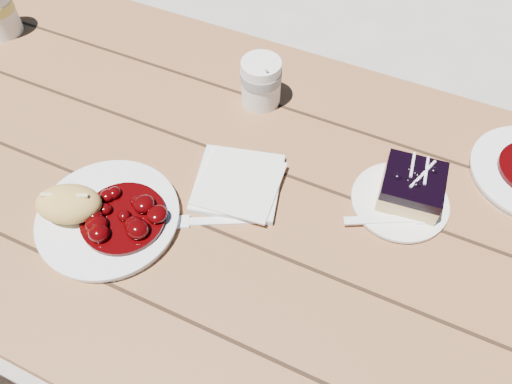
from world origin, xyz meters
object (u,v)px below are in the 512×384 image
at_px(picnic_table, 214,231).
at_px(dessert_plate, 399,202).
at_px(main_plate, 109,218).
at_px(coffee_cup, 261,82).
at_px(bread_roll, 69,204).
at_px(blueberry_cake, 412,186).

relative_size(picnic_table, dessert_plate, 12.19).
bearing_deg(main_plate, picnic_table, 49.93).
height_order(main_plate, coffee_cup, coffee_cup).
height_order(dessert_plate, coffee_cup, coffee_cup).
bearing_deg(main_plate, bread_roll, -160.02).
bearing_deg(bread_roll, blueberry_cake, 28.80).
xyz_separation_m(bread_roll, blueberry_cake, (0.51, 0.28, -0.01)).
bearing_deg(main_plate, dessert_plate, 28.87).
xyz_separation_m(picnic_table, dessert_plate, (0.33, 0.11, 0.17)).
xyz_separation_m(picnic_table, main_plate, (-0.12, -0.14, 0.17)).
bearing_deg(blueberry_cake, picnic_table, -166.36).
height_order(bread_roll, coffee_cup, coffee_cup).
relative_size(dessert_plate, coffee_cup, 1.66).
distance_m(picnic_table, main_plate, 0.25).
distance_m(main_plate, bread_roll, 0.07).
bearing_deg(coffee_cup, main_plate, -106.86).
height_order(picnic_table, dessert_plate, dessert_plate).
bearing_deg(dessert_plate, picnic_table, -162.16).
bearing_deg(bread_roll, main_plate, 19.98).
bearing_deg(bread_roll, picnic_table, 42.79).
relative_size(main_plate, dessert_plate, 1.45).
relative_size(bread_roll, blueberry_cake, 0.99).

